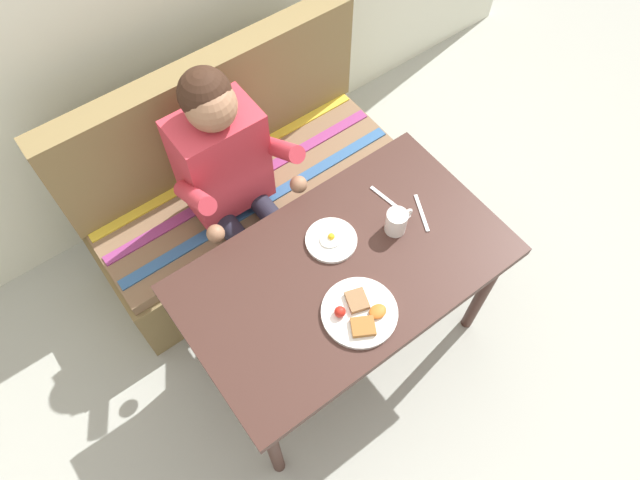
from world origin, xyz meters
name	(u,v)px	position (x,y,z in m)	size (l,w,h in m)	color
ground_plane	(339,341)	(0.00, 0.00, 0.00)	(8.00, 8.00, 0.00)	#A6A89E
table	(344,278)	(0.00, 0.00, 0.65)	(1.20, 0.70, 0.73)	#3D231D
couch	(243,193)	(0.00, 0.76, 0.33)	(1.44, 0.56, 1.00)	olive
person	(231,175)	(-0.11, 0.59, 0.74)	(0.45, 0.61, 1.21)	#C63442
plate_breakfast	(359,313)	(-0.07, -0.17, 0.74)	(0.27, 0.27, 0.05)	white
plate_eggs	(331,240)	(0.03, 0.12, 0.74)	(0.19, 0.19, 0.04)	white
coffee_mug	(397,221)	(0.25, 0.02, 0.78)	(0.12, 0.08, 0.10)	white
fork	(422,213)	(0.38, 0.01, 0.73)	(0.01, 0.17, 0.01)	silver
knife	(390,202)	(0.31, 0.12, 0.73)	(0.01, 0.20, 0.01)	silver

